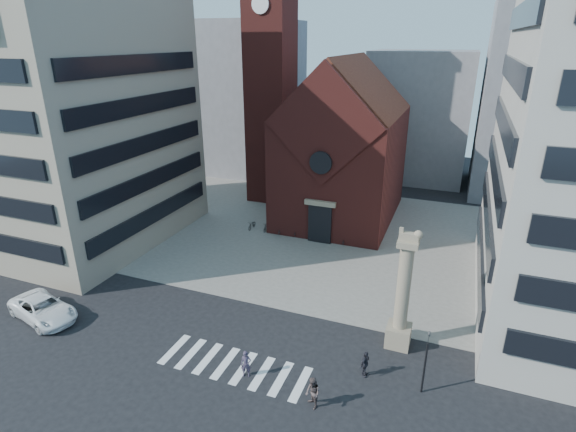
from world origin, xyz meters
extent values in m
plane|color=black|center=(0.00, 0.00, 0.00)|extent=(120.00, 120.00, 0.00)
cube|color=gray|center=(0.00, 19.00, 0.03)|extent=(46.00, 30.00, 0.05)
cube|color=maroon|center=(0.00, 25.00, 6.00)|extent=(12.00, 16.00, 12.00)
cube|color=brown|center=(0.00, 25.40, 12.00)|extent=(12.00, 15.40, 12.00)
cube|color=maroon|center=(0.00, 17.05, 12.00)|extent=(11.76, 0.50, 11.76)
cylinder|color=black|center=(0.00, 16.60, 8.50)|extent=(2.20, 0.30, 2.20)
cube|color=black|center=(0.00, 16.85, 2.00)|extent=(2.40, 0.30, 4.00)
cube|color=gray|center=(0.00, 16.80, 4.30)|extent=(3.20, 0.40, 0.50)
cube|color=maroon|center=(-10.00, 28.00, 15.00)|extent=(5.00, 5.00, 30.00)
cylinder|color=white|center=(-10.00, 25.40, 23.00)|extent=(2.00, 0.20, 2.00)
cube|color=gray|center=(-24.00, 10.00, 13.00)|extent=(18.00, 20.00, 26.00)
cube|color=gray|center=(-20.00, 40.00, 11.00)|extent=(16.00, 14.00, 22.00)
cube|color=gray|center=(6.00, 45.00, 9.00)|extent=(14.00, 12.00, 18.00)
cube|color=gray|center=(22.00, 42.00, 12.00)|extent=(16.00, 14.00, 24.00)
cube|color=gray|center=(10.00, 3.00, 0.75)|extent=(1.60, 1.60, 1.50)
cylinder|color=gray|center=(10.00, 3.00, 4.50)|extent=(0.90, 0.90, 6.00)
cube|color=gray|center=(10.00, 3.00, 7.70)|extent=(1.30, 1.30, 0.40)
cube|color=gray|center=(10.00, 3.00, 8.10)|extent=(1.20, 0.50, 0.55)
sphere|color=gray|center=(10.55, 3.00, 8.35)|extent=(0.56, 0.56, 0.56)
cube|color=gray|center=(9.50, 3.00, 8.50)|extent=(0.25, 0.15, 0.35)
cylinder|color=black|center=(12.00, -1.00, 1.75)|extent=(0.12, 0.12, 3.50)
imported|color=black|center=(12.00, -1.00, 3.90)|extent=(0.13, 0.16, 0.80)
imported|color=white|center=(-15.18, -3.46, 0.83)|extent=(6.44, 4.10, 1.65)
imported|color=#3B3144|center=(1.68, -3.53, 0.90)|extent=(0.76, 0.62, 1.79)
imported|color=#514241|center=(6.32, -4.46, 0.98)|extent=(1.20, 1.20, 1.97)
imported|color=#27262E|center=(8.53, -0.85, 0.89)|extent=(0.72, 1.12, 1.77)
imported|color=#232325|center=(-7.96, 17.52, 0.49)|extent=(0.60, 1.69, 0.89)
imported|color=#232325|center=(-6.21, 17.52, 0.54)|extent=(0.47, 1.64, 0.98)
imported|color=#232325|center=(-4.46, 17.52, 0.49)|extent=(0.60, 1.69, 0.89)
imported|color=#232325|center=(-2.71, 17.52, 0.54)|extent=(0.47, 1.64, 0.98)
imported|color=#232325|center=(-0.96, 17.52, 0.49)|extent=(0.60, 1.69, 0.89)
imported|color=#232325|center=(0.79, 17.52, 0.54)|extent=(0.47, 1.64, 0.98)
imported|color=#232325|center=(2.54, 17.52, 0.49)|extent=(0.60, 1.69, 0.89)
camera|label=1|loc=(12.19, -23.40, 19.63)|focal=28.00mm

